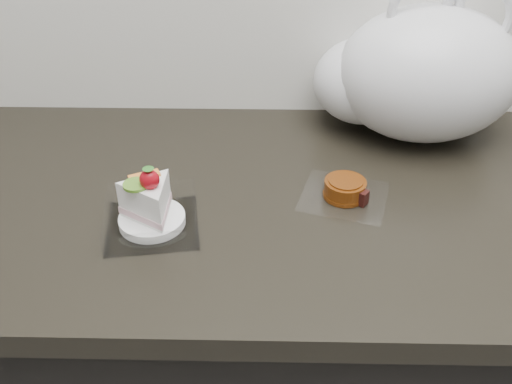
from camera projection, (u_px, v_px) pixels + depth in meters
name	position (u px, v px, depth m)	size (l,w,h in m)	color
counter	(352.00, 365.00, 1.22)	(2.04, 0.64, 0.90)	black
cake_tray	(151.00, 210.00, 0.87)	(0.16, 0.16, 0.11)	white
mooncake_wrap	(345.00, 190.00, 0.94)	(0.17, 0.16, 0.03)	white
plastic_bag	(414.00, 74.00, 1.06)	(0.39, 0.28, 0.31)	silver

